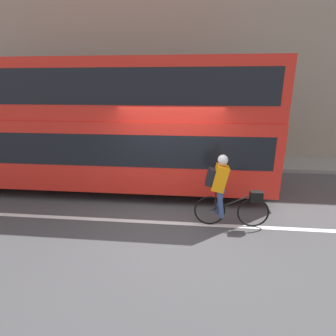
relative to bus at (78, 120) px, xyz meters
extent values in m
plane|color=#424244|center=(2.82, -1.98, -2.01)|extent=(80.00, 80.00, 0.00)
cube|color=silver|center=(2.82, -2.11, -2.01)|extent=(50.00, 0.14, 0.01)
cube|color=gray|center=(2.82, 2.85, -1.95)|extent=(60.00, 1.92, 0.13)
cube|color=gray|center=(2.82, 3.96, 2.69)|extent=(60.00, 0.30, 9.42)
cylinder|color=black|center=(3.40, 0.00, -1.51)|extent=(1.01, 0.30, 1.01)
cube|color=red|center=(0.00, 0.00, -0.80)|extent=(10.97, 2.50, 1.83)
cube|color=black|center=(0.00, 0.00, -0.58)|extent=(10.53, 2.52, 0.80)
cube|color=red|center=(0.00, 0.00, 0.86)|extent=(10.97, 2.40, 1.48)
cube|color=black|center=(0.00, 0.00, 0.93)|extent=(10.53, 2.42, 0.83)
torus|color=black|center=(4.70, -2.08, -1.67)|extent=(0.68, 0.04, 0.68)
torus|color=black|center=(3.77, -2.08, -1.67)|extent=(0.68, 0.04, 0.68)
cylinder|color=black|center=(4.23, -2.08, -1.46)|extent=(0.95, 0.03, 0.46)
cylinder|color=black|center=(3.88, -2.08, -1.43)|extent=(0.03, 0.03, 0.50)
cube|color=black|center=(4.73, -2.08, -1.30)|extent=(0.26, 0.16, 0.22)
cube|color=orange|center=(3.94, -2.08, -0.91)|extent=(0.37, 0.32, 0.58)
cube|color=black|center=(3.74, -2.08, -0.89)|extent=(0.21, 0.26, 0.38)
cylinder|color=#384C7A|center=(3.98, -1.99, -1.48)|extent=(0.21, 0.11, 0.61)
cylinder|color=#384C7A|center=(3.98, -2.17, -1.48)|extent=(0.19, 0.11, 0.61)
sphere|color=tan|center=(3.98, -2.08, -0.55)|extent=(0.19, 0.19, 0.19)
sphere|color=silver|center=(3.98, -2.08, -0.51)|extent=(0.21, 0.21, 0.21)
cylinder|color=#59595B|center=(-1.20, 2.76, -0.51)|extent=(0.07, 0.07, 2.74)
cube|color=white|center=(-1.20, 2.72, 0.63)|extent=(0.36, 0.02, 0.36)
camera|label=1|loc=(3.38, -7.36, 0.93)|focal=28.00mm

